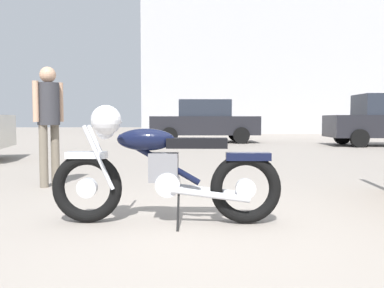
% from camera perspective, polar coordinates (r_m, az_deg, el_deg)
% --- Properties ---
extents(ground_plane, '(80.00, 80.00, 0.00)m').
position_cam_1_polar(ground_plane, '(3.47, 2.54, -12.28)').
color(ground_plane, gray).
extents(vintage_motorcycle, '(2.08, 0.74, 1.07)m').
position_cam_1_polar(vintage_motorcycle, '(3.66, -4.56, -3.60)').
color(vintage_motorcycle, black).
rests_on(vintage_motorcycle, ground_plane).
extents(bystander, '(0.32, 0.37, 1.66)m').
position_cam_1_polar(bystander, '(5.96, -19.50, 4.07)').
color(bystander, '#706656').
rests_on(bystander, ground_plane).
extents(blue_hatchback_right, '(4.20, 1.93, 1.67)m').
position_cam_1_polar(blue_hatchback_right, '(16.06, 1.75, 3.21)').
color(blue_hatchback_right, black).
rests_on(blue_hatchback_right, ground_plane).
extents(industrial_building, '(16.19, 11.05, 21.69)m').
position_cam_1_polar(industrial_building, '(30.59, 9.04, 11.36)').
color(industrial_building, '#B2B2B7').
rests_on(industrial_building, ground_plane).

